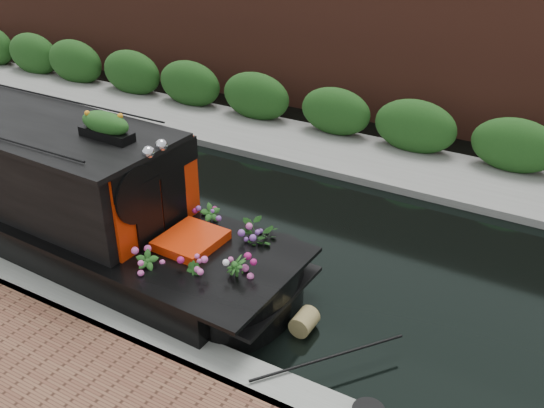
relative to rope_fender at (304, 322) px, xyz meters
The scene contains 6 objects.
ground 3.47m from the rope_fender, 146.67° to the left, with size 80.00×80.00×0.00m, color black.
near_bank_coping 3.22m from the rope_fender, 154.19° to the right, with size 40.00×0.60×0.50m, color gray.
far_bank_path 6.75m from the rope_fender, 115.36° to the left, with size 40.00×2.40×0.34m, color gray.
far_hedge 7.58m from the rope_fender, 112.44° to the left, with size 40.00×1.10×2.80m, color #1D4717.
far_brick_wall 9.55m from the rope_fender, 107.63° to the left, with size 40.00×1.00×8.00m, color #57291D.
rope_fender is the anchor object (origin of this frame).
Camera 1 is at (6.00, -8.25, 6.03)m, focal length 40.00 mm.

